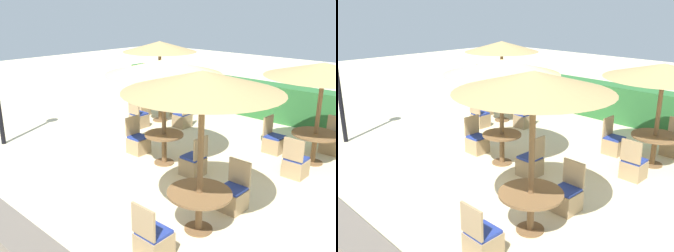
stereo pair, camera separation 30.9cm
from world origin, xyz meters
The scene contains 21 objects.
ground_plane centered at (0.00, 0.00, 0.00)m, with size 40.00×40.00×0.00m, color beige.
hedge_row centered at (0.00, 5.56, 0.59)m, with size 13.00×0.70×1.17m, color #2D6B33.
parasol_back_left centered at (-2.50, 2.90, 2.39)m, with size 2.32×2.32×2.57m.
round_table_back_left centered at (-2.50, 2.90, 0.57)m, with size 0.97×0.97×0.76m.
patio_chair_back_left_south centered at (-2.51, 1.95, 0.26)m, with size 0.46×0.46×0.93m.
patio_chair_back_left_east centered at (-1.51, 2.88, 0.26)m, with size 0.46×0.46×0.93m.
patio_chair_back_left_west centered at (-3.44, 2.92, 0.26)m, with size 0.46×0.46×0.93m.
patio_chair_back_left_north centered at (-2.47, 3.82, 0.26)m, with size 0.46×0.46×0.93m.
parasol_front_right centered at (2.38, -1.19, 2.54)m, with size 2.48×2.48×2.71m.
round_table_front_right centered at (2.38, -1.19, 0.56)m, with size 1.08×1.08×0.71m.
patio_chair_front_right_north centered at (2.41, -0.23, 0.26)m, with size 0.46×0.46×0.93m.
patio_chair_front_right_south centered at (2.33, -2.22, 0.26)m, with size 0.46×0.46×0.93m.
parasol_center centered at (0.01, 0.45, 2.31)m, with size 2.64×2.64×2.49m.
round_table_center centered at (0.01, 0.45, 0.55)m, with size 0.92×0.92×0.74m.
patio_chair_center_east centered at (0.94, 0.43, 0.26)m, with size 0.46×0.46×0.93m.
patio_chair_center_west centered at (-0.94, 0.48, 0.26)m, with size 0.46×0.46×0.93m.
parasol_back_right centered at (2.62, 2.91, 2.25)m, with size 2.64×2.64×2.42m.
round_table_back_right centered at (2.62, 2.91, 0.60)m, with size 1.10×1.10×0.75m.
patio_chair_back_right_west centered at (1.58, 2.90, 0.26)m, with size 0.46×0.46×0.93m.
patio_chair_back_right_south centered at (2.64, 1.90, 0.26)m, with size 0.46×0.46×0.93m.
patio_chair_back_right_north centered at (2.67, 3.89, 0.26)m, with size 0.46×0.46×0.93m.
Camera 2 is at (5.98, -5.34, 3.64)m, focal length 40.00 mm.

